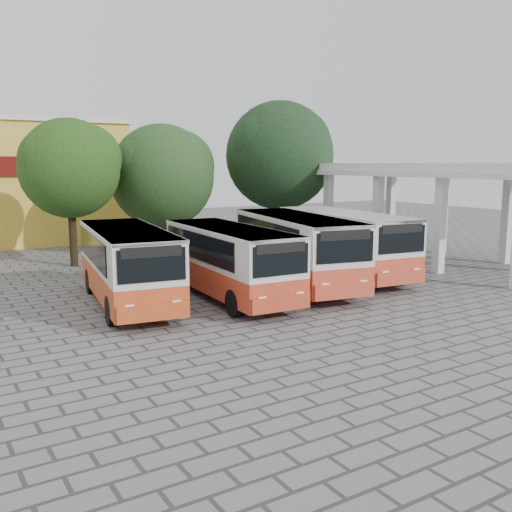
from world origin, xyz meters
TOP-DOWN VIEW (x-y plane):
  - ground at (0.00, 0.00)m, footprint 90.00×90.00m
  - terminal_shelter at (10.50, 4.00)m, footprint 6.80×15.80m
  - bus_far_left at (-7.37, 3.72)m, footprint 3.65×8.48m
  - bus_centre_left at (-3.57, 2.55)m, footprint 2.90×8.13m
  - bus_centre_right at (0.01, 2.97)m, footprint 4.30×9.10m
  - bus_far_right at (3.30, 3.63)m, footprint 3.67×8.84m
  - tree_left at (-6.94, 13.33)m, footprint 5.40×5.14m
  - tree_middle at (-1.20, 14.85)m, footprint 6.46×6.15m
  - tree_right at (6.65, 14.02)m, footprint 7.34×6.99m

SIDE VIEW (x-z plane):
  - ground at x=0.00m, z-range 0.00..0.00m
  - bus_centre_left at x=-3.57m, z-range 0.23..3.11m
  - bus_far_left at x=-7.37m, z-range 0.23..3.18m
  - bus_far_right at x=3.30m, z-range 0.24..3.33m
  - bus_centre_right at x=0.01m, z-range 0.25..3.38m
  - tree_middle at x=-1.20m, z-range 0.98..8.67m
  - terminal_shelter at x=10.50m, z-range 2.21..7.61m
  - tree_left at x=-6.94m, z-range 1.45..9.15m
  - tree_right at x=6.65m, z-range 1.42..10.78m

